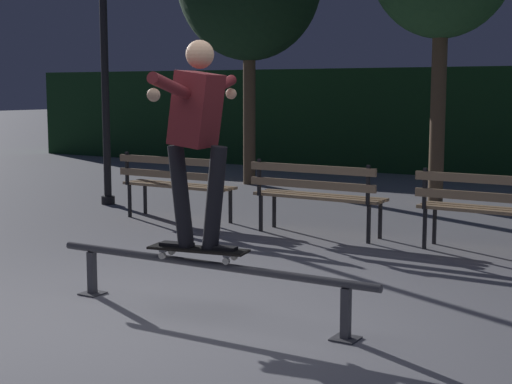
# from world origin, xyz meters

# --- Properties ---
(ground_plane) EXTENTS (90.00, 90.00, 0.00)m
(ground_plane) POSITION_xyz_m (0.00, 0.00, 0.00)
(ground_plane) COLOR gray
(grind_rail) EXTENTS (2.82, 0.18, 0.42)m
(grind_rail) POSITION_xyz_m (-0.00, 0.20, 0.33)
(grind_rail) COLOR #47474C
(grind_rail) RESTS_ON ground
(skateboard) EXTENTS (0.80, 0.33, 0.09)m
(skateboard) POSITION_xyz_m (-0.07, 0.20, 0.50)
(skateboard) COLOR black
(skateboard) RESTS_ON grind_rail
(skateboarder) EXTENTS (0.63, 1.39, 1.56)m
(skateboarder) POSITION_xyz_m (-0.07, 0.20, 1.43)
(skateboarder) COLOR black
(skateboarder) RESTS_ON skateboard
(park_bench_leftmost) EXTENTS (1.61, 0.44, 0.88)m
(park_bench_leftmost) POSITION_xyz_m (-2.74, 3.47, 0.54)
(park_bench_leftmost) COLOR black
(park_bench_leftmost) RESTS_ON ground
(park_bench_left_center) EXTENTS (1.61, 0.44, 0.88)m
(park_bench_left_center) POSITION_xyz_m (-0.70, 3.47, 0.54)
(park_bench_left_center) COLOR black
(park_bench_left_center) RESTS_ON ground
(park_bench_right_center) EXTENTS (1.61, 0.44, 0.88)m
(park_bench_right_center) POSITION_xyz_m (1.34, 3.47, 0.54)
(park_bench_right_center) COLOR black
(park_bench_right_center) RESTS_ON ground
(lamp_post_left) EXTENTS (0.32, 0.32, 3.90)m
(lamp_post_left) POSITION_xyz_m (-4.48, 4.15, 2.48)
(lamp_post_left) COLOR black
(lamp_post_left) RESTS_ON ground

